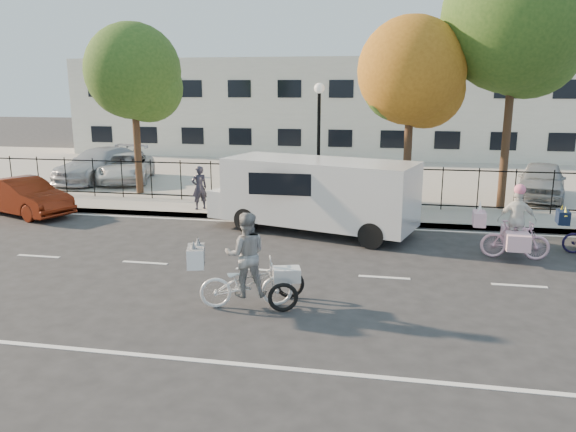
% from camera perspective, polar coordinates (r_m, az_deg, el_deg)
% --- Properties ---
extents(ground, '(120.00, 120.00, 0.00)m').
position_cam_1_polar(ground, '(13.78, -2.87, -5.50)').
color(ground, '#333334').
extents(road_markings, '(60.00, 9.52, 0.01)m').
position_cam_1_polar(road_markings, '(13.77, -2.87, -5.48)').
color(road_markings, silver).
rests_on(road_markings, ground).
extents(curb, '(60.00, 0.10, 0.15)m').
position_cam_1_polar(curb, '(18.51, 0.78, -0.37)').
color(curb, '#A8A399').
rests_on(curb, ground).
extents(sidewalk, '(60.00, 2.20, 0.15)m').
position_cam_1_polar(sidewalk, '(19.52, 1.31, 0.34)').
color(sidewalk, '#A8A399').
rests_on(sidewalk, ground).
extents(parking_lot, '(60.00, 15.60, 0.15)m').
position_cam_1_polar(parking_lot, '(28.19, 4.29, 4.28)').
color(parking_lot, '#A8A399').
rests_on(parking_lot, ground).
extents(iron_fence, '(58.00, 0.06, 1.50)m').
position_cam_1_polar(iron_fence, '(20.42, 1.83, 3.27)').
color(iron_fence, black).
rests_on(iron_fence, sidewalk).
extents(building, '(34.00, 10.00, 6.00)m').
position_cam_1_polar(building, '(37.83, 6.12, 10.95)').
color(building, silver).
rests_on(building, ground).
extents(lamppost, '(0.36, 0.36, 4.33)m').
position_cam_1_polar(lamppost, '(19.70, 3.15, 9.38)').
color(lamppost, black).
rests_on(lamppost, sidewalk).
extents(street_sign, '(0.85, 0.06, 1.80)m').
position_cam_1_polar(street_sign, '(20.32, -3.51, 4.68)').
color(street_sign, black).
rests_on(street_sign, sidewalk).
extents(zebra_trike, '(2.29, 1.35, 1.96)m').
position_cam_1_polar(zebra_trike, '(11.36, -4.25, -5.58)').
color(zebra_trike, white).
rests_on(zebra_trike, ground).
extents(unicorn_bike, '(1.95, 1.36, 1.97)m').
position_cam_1_polar(unicorn_bike, '(15.56, 22.02, -1.48)').
color(unicorn_bike, '#EAB2CB').
rests_on(unicorn_bike, ground).
extents(white_van, '(6.72, 3.65, 2.23)m').
position_cam_1_polar(white_van, '(16.99, 2.78, 2.38)').
color(white_van, white).
rests_on(white_van, ground).
extents(red_sedan, '(4.11, 2.71, 1.28)m').
position_cam_1_polar(red_sedan, '(21.45, -25.21, 1.79)').
color(red_sedan, '#621C0B').
rests_on(red_sedan, ground).
extents(pedestrian, '(0.66, 0.64, 1.53)m').
position_cam_1_polar(pedestrian, '(19.83, -8.99, 2.86)').
color(pedestrian, black).
rests_on(pedestrian, sidewalk).
extents(lot_car_a, '(2.97, 5.38, 1.48)m').
position_cam_1_polar(lot_car_a, '(26.98, -18.54, 4.98)').
color(lot_car_a, '#B6B8BF').
rests_on(lot_car_a, parking_lot).
extents(lot_car_b, '(3.33, 4.93, 1.25)m').
position_cam_1_polar(lot_car_b, '(26.47, -16.11, 4.76)').
color(lot_car_b, silver).
rests_on(lot_car_b, parking_lot).
extents(lot_car_c, '(1.97, 3.73, 1.17)m').
position_cam_1_polar(lot_car_c, '(24.20, -0.16, 4.43)').
color(lot_car_c, '#484A50').
rests_on(lot_car_c, parking_lot).
extents(lot_car_d, '(2.61, 4.37, 1.39)m').
position_cam_1_polar(lot_car_d, '(23.60, 24.36, 3.31)').
color(lot_car_d, '#979B9E').
rests_on(lot_car_d, parking_lot).
extents(tree_west, '(3.71, 3.70, 6.78)m').
position_cam_1_polar(tree_west, '(23.17, -15.07, 13.57)').
color(tree_west, '#442D1D').
rests_on(tree_west, ground).
extents(tree_mid, '(3.67, 3.66, 6.71)m').
position_cam_1_polar(tree_mid, '(20.05, 12.82, 13.67)').
color(tree_mid, '#442D1D').
rests_on(tree_mid, ground).
extents(tree_east, '(4.91, 4.91, 9.01)m').
position_cam_1_polar(tree_east, '(21.04, 22.52, 17.41)').
color(tree_east, '#442D1D').
rests_on(tree_east, ground).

